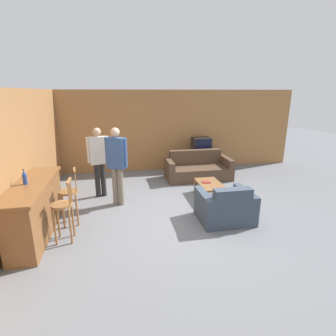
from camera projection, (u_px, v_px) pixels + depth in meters
name	position (u px, v px, depth m)	size (l,w,h in m)	color
ground_plane	(184.00, 217.00, 5.51)	(24.00, 24.00, 0.00)	slate
wall_back	(158.00, 131.00, 8.57)	(9.40, 0.08, 2.60)	#9E6B3D
wall_left	(34.00, 149.00, 5.83)	(0.08, 8.63, 2.60)	#9E6B3D
bar_counter	(36.00, 209.00, 4.71)	(0.55, 2.10, 1.00)	brown
bar_chair_near	(63.00, 210.00, 4.49)	(0.37, 0.37, 1.12)	#996638
bar_chair_mid	(70.00, 196.00, 5.07)	(0.42, 0.42, 1.12)	#996638
couch_far	(198.00, 169.00, 7.92)	(1.93, 0.93, 0.82)	#4C3828
armchair_near	(226.00, 208.00, 5.28)	(1.05, 0.89, 0.79)	#384251
coffee_table	(210.00, 185.00, 6.47)	(0.56, 0.97, 0.36)	brown
tv_unit	(201.00, 162.00, 8.72)	(1.13, 0.55, 0.59)	#2D2319
tv	(201.00, 145.00, 8.56)	(0.58, 0.45, 0.52)	black
bottle	(25.00, 177.00, 4.49)	(0.07, 0.07, 0.27)	#234293
book_on_table	(206.00, 182.00, 6.51)	(0.22, 0.18, 0.02)	maroon
person_by_window	(99.00, 158.00, 6.35)	(0.51, 0.25, 1.72)	black
person_by_counter	(117.00, 162.00, 5.85)	(0.48, 0.32, 1.79)	#756B5B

